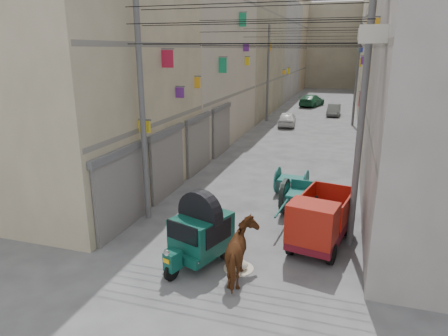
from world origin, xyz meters
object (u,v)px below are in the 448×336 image
at_px(mini_truck, 318,224).
at_px(distant_car_grey, 334,110).
at_px(auto_rickshaw, 200,231).
at_px(feed_sack, 239,264).
at_px(horse, 242,253).
at_px(distant_car_white, 287,119).
at_px(tonga_cart, 301,198).
at_px(second_cart, 292,181).
at_px(distant_car_green, 312,100).

bearing_deg(mini_truck, distant_car_grey, 102.71).
relative_size(auto_rickshaw, feed_sack, 4.60).
bearing_deg(horse, distant_car_white, -94.38).
bearing_deg(distant_car_grey, auto_rickshaw, -93.73).
bearing_deg(feed_sack, auto_rickshaw, 177.91).
distance_m(tonga_cart, second_cart, 2.31).
bearing_deg(feed_sack, distant_car_white, 95.35).
distance_m(second_cart, horse, 7.13).
xyz_separation_m(second_cart, feed_sack, (-0.54, -6.63, -0.48)).
xyz_separation_m(mini_truck, feed_sack, (-2.04, -1.86, -0.72)).
xyz_separation_m(mini_truck, distant_car_green, (-3.40, 33.48, -0.22)).
distance_m(second_cart, distant_car_green, 28.78).
bearing_deg(horse, distant_car_green, -97.65).
bearing_deg(auto_rickshaw, feed_sack, 17.16).
height_order(tonga_cart, horse, horse).
relative_size(horse, distant_car_white, 0.55).
xyz_separation_m(auto_rickshaw, feed_sack, (1.17, -0.04, -0.86)).
height_order(tonga_cart, distant_car_grey, tonga_cart).
relative_size(feed_sack, distant_car_green, 0.12).
bearing_deg(horse, auto_rickshaw, -31.27).
bearing_deg(feed_sack, distant_car_green, 92.20).
bearing_deg(horse, feed_sack, -75.65).
bearing_deg(distant_car_green, distant_car_white, 100.43).
distance_m(auto_rickshaw, distant_car_grey, 29.41).
height_order(feed_sack, horse, horse).
relative_size(auto_rickshaw, tonga_cart, 0.81).
relative_size(auto_rickshaw, distant_car_grey, 0.77).
bearing_deg(distant_car_green, second_cart, 107.67).
xyz_separation_m(distant_car_white, distant_car_grey, (3.40, 6.69, -0.05)).
height_order(second_cart, distant_car_green, distant_car_green).
height_order(second_cart, feed_sack, second_cart).
distance_m(tonga_cart, distant_car_grey, 24.93).
xyz_separation_m(distant_car_grey, distant_car_green, (-2.63, 6.00, 0.10)).
distance_m(distant_car_white, distant_car_grey, 7.50).
bearing_deg(distant_car_white, tonga_cart, 94.66).
bearing_deg(distant_car_green, auto_rickshaw, 104.19).
relative_size(feed_sack, horse, 0.29).
xyz_separation_m(auto_rickshaw, distant_car_white, (-0.95, 22.62, -0.42)).
height_order(tonga_cart, mini_truck, mini_truck).
xyz_separation_m(second_cart, distant_car_white, (-2.66, 16.03, -0.03)).
bearing_deg(mini_truck, horse, -116.44).
height_order(distant_car_white, distant_car_grey, distant_car_white).
distance_m(tonga_cart, feed_sack, 4.62).
bearing_deg(horse, second_cart, -102.70).
xyz_separation_m(second_cart, distant_car_green, (-1.90, 28.72, 0.02)).
xyz_separation_m(mini_truck, distant_car_grey, (-0.76, 27.48, -0.32)).
height_order(tonga_cart, distant_car_green, tonga_cart).
height_order(auto_rickshaw, distant_car_grey, auto_rickshaw).
height_order(second_cart, distant_car_grey, second_cart).
xyz_separation_m(feed_sack, distant_car_grey, (1.27, 29.34, 0.40)).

